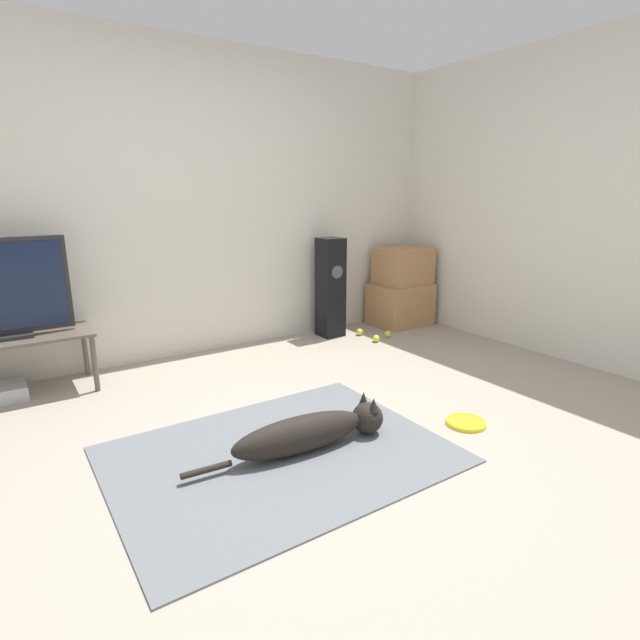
{
  "coord_description": "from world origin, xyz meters",
  "views": [
    {
      "loc": [
        -1.35,
        -2.02,
        1.38
      ],
      "look_at": [
        0.64,
        0.95,
        0.45
      ],
      "focal_mm": 28.0,
      "sensor_mm": 36.0,
      "label": 1
    }
  ],
  "objects_px": {
    "cardboard_box_upper": "(403,266)",
    "dog": "(313,431)",
    "tv_stand": "(10,345)",
    "frisbee": "(466,422)",
    "cardboard_box_lower": "(400,304)",
    "tv": "(1,290)",
    "tennis_ball_loose_on_carpet": "(376,339)",
    "tennis_ball_by_boxes": "(360,332)",
    "game_console": "(4,392)",
    "floor_speaker": "(330,288)",
    "tennis_ball_near_speaker": "(388,334)"
  },
  "relations": [
    {
      "from": "frisbee",
      "to": "game_console",
      "type": "distance_m",
      "value": 3.07
    },
    {
      "from": "dog",
      "to": "tv_stand",
      "type": "distance_m",
      "value": 2.19
    },
    {
      "from": "tv_stand",
      "to": "game_console",
      "type": "xyz_separation_m",
      "value": [
        -0.08,
        0.01,
        -0.33
      ]
    },
    {
      "from": "tv_stand",
      "to": "game_console",
      "type": "height_order",
      "value": "tv_stand"
    },
    {
      "from": "frisbee",
      "to": "tv",
      "type": "bearing_deg",
      "value": 138.17
    },
    {
      "from": "dog",
      "to": "tv_stand",
      "type": "bearing_deg",
      "value": 126.67
    },
    {
      "from": "tennis_ball_near_speaker",
      "to": "frisbee",
      "type": "bearing_deg",
      "value": -116.68
    },
    {
      "from": "cardboard_box_upper",
      "to": "cardboard_box_lower",
      "type": "bearing_deg",
      "value": 172.64
    },
    {
      "from": "frisbee",
      "to": "cardboard_box_upper",
      "type": "xyz_separation_m",
      "value": [
        1.29,
        1.98,
        0.61
      ]
    },
    {
      "from": "cardboard_box_upper",
      "to": "game_console",
      "type": "bearing_deg",
      "value": 179.58
    },
    {
      "from": "tennis_ball_near_speaker",
      "to": "tennis_ball_loose_on_carpet",
      "type": "xyz_separation_m",
      "value": [
        -0.2,
        -0.06,
        0.0
      ]
    },
    {
      "from": "frisbee",
      "to": "floor_speaker",
      "type": "xyz_separation_m",
      "value": [
        0.42,
        2.05,
        0.46
      ]
    },
    {
      "from": "frisbee",
      "to": "tennis_ball_near_speaker",
      "type": "height_order",
      "value": "tennis_ball_near_speaker"
    },
    {
      "from": "tennis_ball_near_speaker",
      "to": "tv_stand",
      "type": "bearing_deg",
      "value": 173.95
    },
    {
      "from": "tennis_ball_by_boxes",
      "to": "tennis_ball_loose_on_carpet",
      "type": "bearing_deg",
      "value": -92.21
    },
    {
      "from": "dog",
      "to": "tv",
      "type": "xyz_separation_m",
      "value": [
        -1.3,
        1.75,
        0.64
      ]
    },
    {
      "from": "tv_stand",
      "to": "tv",
      "type": "distance_m",
      "value": 0.38
    },
    {
      "from": "cardboard_box_upper",
      "to": "dog",
      "type": "bearing_deg",
      "value": -142.3
    },
    {
      "from": "tennis_ball_loose_on_carpet",
      "to": "dog",
      "type": "bearing_deg",
      "value": -139.4
    },
    {
      "from": "game_console",
      "to": "floor_speaker",
      "type": "bearing_deg",
      "value": 0.83
    },
    {
      "from": "cardboard_box_lower",
      "to": "tennis_ball_loose_on_carpet",
      "type": "distance_m",
      "value": 0.75
    },
    {
      "from": "cardboard_box_upper",
      "to": "game_console",
      "type": "relative_size",
      "value": 1.85
    },
    {
      "from": "cardboard_box_lower",
      "to": "cardboard_box_upper",
      "type": "relative_size",
      "value": 1.12
    },
    {
      "from": "dog",
      "to": "cardboard_box_upper",
      "type": "distance_m",
      "value": 2.87
    },
    {
      "from": "dog",
      "to": "frisbee",
      "type": "bearing_deg",
      "value": -15.35
    },
    {
      "from": "dog",
      "to": "tennis_ball_by_boxes",
      "type": "bearing_deg",
      "value": 45.49
    },
    {
      "from": "tv",
      "to": "game_console",
      "type": "relative_size",
      "value": 2.88
    },
    {
      "from": "tv",
      "to": "tennis_ball_loose_on_carpet",
      "type": "distance_m",
      "value": 3.0
    },
    {
      "from": "tv_stand",
      "to": "frisbee",
      "type": "bearing_deg",
      "value": -41.79
    },
    {
      "from": "frisbee",
      "to": "tv",
      "type": "height_order",
      "value": "tv"
    },
    {
      "from": "tennis_ball_loose_on_carpet",
      "to": "tennis_ball_by_boxes",
      "type": "bearing_deg",
      "value": 87.79
    },
    {
      "from": "tennis_ball_near_speaker",
      "to": "cardboard_box_upper",
      "type": "bearing_deg",
      "value": 34.45
    },
    {
      "from": "tv_stand",
      "to": "cardboard_box_upper",
      "type": "bearing_deg",
      "value": -0.33
    },
    {
      "from": "tv",
      "to": "tv_stand",
      "type": "bearing_deg",
      "value": -90.0
    },
    {
      "from": "dog",
      "to": "cardboard_box_upper",
      "type": "height_order",
      "value": "cardboard_box_upper"
    },
    {
      "from": "cardboard_box_lower",
      "to": "tv",
      "type": "bearing_deg",
      "value": 179.65
    },
    {
      "from": "tennis_ball_loose_on_carpet",
      "to": "game_console",
      "type": "relative_size",
      "value": 0.23
    },
    {
      "from": "tennis_ball_near_speaker",
      "to": "game_console",
      "type": "distance_m",
      "value": 3.18
    },
    {
      "from": "dog",
      "to": "cardboard_box_lower",
      "type": "bearing_deg",
      "value": 37.92
    },
    {
      "from": "tennis_ball_by_boxes",
      "to": "tennis_ball_near_speaker",
      "type": "xyz_separation_m",
      "value": [
        0.19,
        -0.21,
        0.0
      ]
    },
    {
      "from": "frisbee",
      "to": "game_console",
      "type": "height_order",
      "value": "game_console"
    },
    {
      "from": "tennis_ball_loose_on_carpet",
      "to": "game_console",
      "type": "xyz_separation_m",
      "value": [
        -2.97,
        0.39,
        0.02
      ]
    },
    {
      "from": "frisbee",
      "to": "tv_stand",
      "type": "relative_size",
      "value": 0.24
    },
    {
      "from": "cardboard_box_upper",
      "to": "game_console",
      "type": "distance_m",
      "value": 3.66
    },
    {
      "from": "floor_speaker",
      "to": "tv",
      "type": "bearing_deg",
      "value": -179.07
    },
    {
      "from": "floor_speaker",
      "to": "tv_stand",
      "type": "height_order",
      "value": "floor_speaker"
    },
    {
      "from": "tv",
      "to": "tennis_ball_near_speaker",
      "type": "height_order",
      "value": "tv"
    },
    {
      "from": "tv",
      "to": "tennis_ball_loose_on_carpet",
      "type": "relative_size",
      "value": 12.44
    },
    {
      "from": "cardboard_box_upper",
      "to": "tennis_ball_near_speaker",
      "type": "xyz_separation_m",
      "value": [
        -0.45,
        -0.31,
        -0.59
      ]
    },
    {
      "from": "frisbee",
      "to": "tennis_ball_by_boxes",
      "type": "relative_size",
      "value": 3.69
    }
  ]
}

